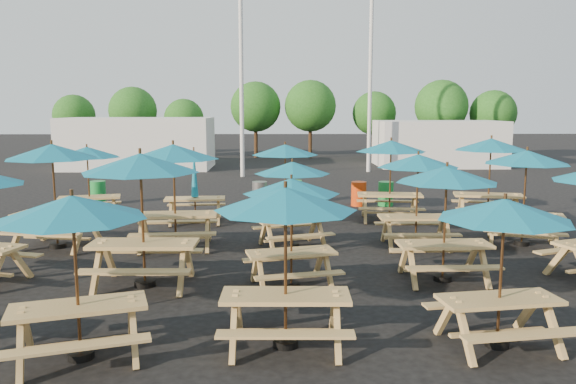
{
  "coord_description": "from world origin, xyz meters",
  "views": [
    {
      "loc": [
        -0.27,
        -13.31,
        3.32
      ],
      "look_at": [
        0.0,
        1.5,
        1.1
      ],
      "focal_mm": 35.0,
      "sensor_mm": 36.0,
      "label": 1
    }
  ],
  "objects_px": {
    "picnic_unit_13": "(447,182)",
    "waste_bin_1": "(260,194)",
    "picnic_unit_18": "(527,163)",
    "waste_bin_3": "(359,194)",
    "picnic_unit_6": "(173,158)",
    "picnic_unit_2": "(52,158)",
    "waste_bin_4": "(386,194)",
    "picnic_unit_9": "(291,193)",
    "picnic_unit_14": "(418,167)",
    "picnic_unit_10": "(292,173)",
    "picnic_unit_4": "(73,218)",
    "picnic_unit_8": "(285,209)",
    "picnic_unit_11": "(285,155)",
    "picnic_unit_19": "(491,150)",
    "picnic_unit_7": "(195,192)",
    "picnic_unit_5": "(141,171)",
    "waste_bin_2": "(295,192)",
    "picnic_unit_12": "(504,219)",
    "picnic_unit_3": "(87,157)",
    "picnic_unit_15": "(391,151)",
    "waste_bin_0": "(98,193)"
  },
  "relations": [
    {
      "from": "picnic_unit_11",
      "to": "picnic_unit_19",
      "type": "distance_m",
      "value": 5.97
    },
    {
      "from": "picnic_unit_13",
      "to": "picnic_unit_18",
      "type": "height_order",
      "value": "picnic_unit_18"
    },
    {
      "from": "picnic_unit_9",
      "to": "waste_bin_4",
      "type": "relative_size",
      "value": 2.58
    },
    {
      "from": "picnic_unit_6",
      "to": "picnic_unit_8",
      "type": "height_order",
      "value": "picnic_unit_6"
    },
    {
      "from": "picnic_unit_7",
      "to": "picnic_unit_11",
      "type": "distance_m",
      "value": 2.86
    },
    {
      "from": "picnic_unit_8",
      "to": "picnic_unit_10",
      "type": "distance_m",
      "value": 5.66
    },
    {
      "from": "picnic_unit_8",
      "to": "waste_bin_1",
      "type": "bearing_deg",
      "value": 94.75
    },
    {
      "from": "picnic_unit_11",
      "to": "picnic_unit_19",
      "type": "relative_size",
      "value": 0.93
    },
    {
      "from": "picnic_unit_2",
      "to": "picnic_unit_5",
      "type": "relative_size",
      "value": 0.99
    },
    {
      "from": "picnic_unit_4",
      "to": "picnic_unit_7",
      "type": "distance_m",
      "value": 9.04
    },
    {
      "from": "picnic_unit_7",
      "to": "picnic_unit_18",
      "type": "relative_size",
      "value": 0.87
    },
    {
      "from": "picnic_unit_6",
      "to": "waste_bin_3",
      "type": "height_order",
      "value": "picnic_unit_6"
    },
    {
      "from": "picnic_unit_5",
      "to": "picnic_unit_14",
      "type": "height_order",
      "value": "picnic_unit_5"
    },
    {
      "from": "picnic_unit_4",
      "to": "picnic_unit_9",
      "type": "relative_size",
      "value": 1.12
    },
    {
      "from": "picnic_unit_18",
      "to": "waste_bin_3",
      "type": "distance_m",
      "value": 6.69
    },
    {
      "from": "picnic_unit_8",
      "to": "picnic_unit_19",
      "type": "bearing_deg",
      "value": 56.02
    },
    {
      "from": "picnic_unit_2",
      "to": "picnic_unit_7",
      "type": "height_order",
      "value": "picnic_unit_2"
    },
    {
      "from": "picnic_unit_5",
      "to": "picnic_unit_13",
      "type": "relative_size",
      "value": 1.12
    },
    {
      "from": "picnic_unit_8",
      "to": "picnic_unit_18",
      "type": "distance_m",
      "value": 8.24
    },
    {
      "from": "picnic_unit_6",
      "to": "waste_bin_4",
      "type": "height_order",
      "value": "picnic_unit_6"
    },
    {
      "from": "picnic_unit_8",
      "to": "picnic_unit_10",
      "type": "xyz_separation_m",
      "value": [
        0.24,
        5.66,
        -0.17
      ]
    },
    {
      "from": "picnic_unit_7",
      "to": "picnic_unit_2",
      "type": "bearing_deg",
      "value": -139.44
    },
    {
      "from": "picnic_unit_2",
      "to": "waste_bin_4",
      "type": "xyz_separation_m",
      "value": [
        9.0,
        5.7,
        -1.75
      ]
    },
    {
      "from": "picnic_unit_13",
      "to": "waste_bin_1",
      "type": "bearing_deg",
      "value": 112.49
    },
    {
      "from": "picnic_unit_10",
      "to": "waste_bin_2",
      "type": "relative_size",
      "value": 2.72
    },
    {
      "from": "picnic_unit_10",
      "to": "picnic_unit_14",
      "type": "bearing_deg",
      "value": -17.78
    },
    {
      "from": "picnic_unit_9",
      "to": "waste_bin_2",
      "type": "distance_m",
      "value": 9.35
    },
    {
      "from": "picnic_unit_8",
      "to": "picnic_unit_7",
      "type": "bearing_deg",
      "value": 107.38
    },
    {
      "from": "picnic_unit_3",
      "to": "picnic_unit_5",
      "type": "xyz_separation_m",
      "value": [
        3.04,
        -6.16,
        0.26
      ]
    },
    {
      "from": "picnic_unit_13",
      "to": "picnic_unit_14",
      "type": "xyz_separation_m",
      "value": [
        0.12,
        2.68,
        0.0
      ]
    },
    {
      "from": "picnic_unit_2",
      "to": "picnic_unit_10",
      "type": "xyz_separation_m",
      "value": [
        5.64,
        -0.09,
        -0.36
      ]
    },
    {
      "from": "picnic_unit_3",
      "to": "waste_bin_2",
      "type": "distance_m",
      "value": 6.97
    },
    {
      "from": "picnic_unit_10",
      "to": "waste_bin_4",
      "type": "height_order",
      "value": "picnic_unit_10"
    },
    {
      "from": "picnic_unit_9",
      "to": "picnic_unit_12",
      "type": "bearing_deg",
      "value": -56.62
    },
    {
      "from": "picnic_unit_11",
      "to": "picnic_unit_13",
      "type": "height_order",
      "value": "picnic_unit_11"
    },
    {
      "from": "picnic_unit_4",
      "to": "picnic_unit_8",
      "type": "bearing_deg",
      "value": -10.55
    },
    {
      "from": "picnic_unit_8",
      "to": "picnic_unit_13",
      "type": "distance_m",
      "value": 4.29
    },
    {
      "from": "picnic_unit_4",
      "to": "picnic_unit_15",
      "type": "height_order",
      "value": "picnic_unit_15"
    },
    {
      "from": "picnic_unit_6",
      "to": "waste_bin_1",
      "type": "bearing_deg",
      "value": 67.96
    },
    {
      "from": "picnic_unit_18",
      "to": "picnic_unit_2",
      "type": "bearing_deg",
      "value": -160.56
    },
    {
      "from": "waste_bin_3",
      "to": "picnic_unit_14",
      "type": "bearing_deg",
      "value": -84.58
    },
    {
      "from": "picnic_unit_15",
      "to": "waste_bin_0",
      "type": "relative_size",
      "value": 2.91
    },
    {
      "from": "picnic_unit_12",
      "to": "waste_bin_4",
      "type": "relative_size",
      "value": 2.56
    },
    {
      "from": "picnic_unit_7",
      "to": "picnic_unit_13",
      "type": "height_order",
      "value": "picnic_unit_13"
    },
    {
      "from": "picnic_unit_3",
      "to": "picnic_unit_9",
      "type": "height_order",
      "value": "picnic_unit_3"
    },
    {
      "from": "picnic_unit_9",
      "to": "picnic_unit_14",
      "type": "xyz_separation_m",
      "value": [
        3.07,
        3.04,
        0.16
      ]
    },
    {
      "from": "picnic_unit_4",
      "to": "picnic_unit_13",
      "type": "bearing_deg",
      "value": 12.05
    },
    {
      "from": "waste_bin_1",
      "to": "picnic_unit_12",
      "type": "bearing_deg",
      "value": -72.31
    },
    {
      "from": "picnic_unit_8",
      "to": "waste_bin_4",
      "type": "xyz_separation_m",
      "value": [
        3.6,
        11.45,
        -1.55
      ]
    },
    {
      "from": "picnic_unit_4",
      "to": "picnic_unit_5",
      "type": "xyz_separation_m",
      "value": [
        0.14,
        3.08,
        0.25
      ]
    }
  ]
}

